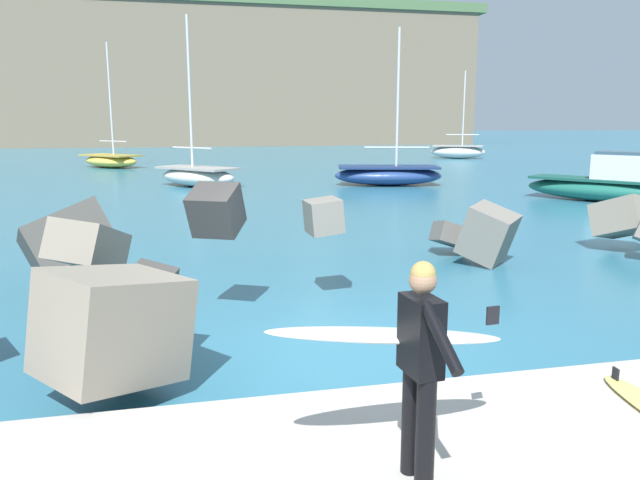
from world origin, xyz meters
The scene contains 9 objects.
ground_plane centered at (0.00, 0.00, 0.00)m, with size 400.00×400.00×0.00m, color #2D6B84.
breakwater_jetty centered at (-1.77, 1.45, 0.85)m, with size 29.71×7.96×2.12m.
surfer_with_board centered at (-0.30, -3.45, 1.28)m, with size 2.12×1.24×1.78m.
boat_near_left centered at (20.78, 40.27, 0.62)m, with size 4.73×3.74×7.20m.
boat_near_centre centered at (-1.31, 21.87, 0.54)m, with size 4.38×4.61×7.86m.
boat_near_right centered at (-6.73, 35.76, 0.51)m, with size 4.75×4.89×8.15m.
boat_mid_left centered at (13.96, 12.70, 0.62)m, with size 4.88×5.80×1.93m.
boat_mid_centre centered at (7.76, 20.46, 0.53)m, with size 5.57×3.35×7.37m.
headland_bluff centered at (-14.04, 85.21, 9.24)m, with size 104.32×30.88×18.43m.
Camera 1 is at (-1.95, -7.63, 3.02)m, focal length 34.04 mm.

